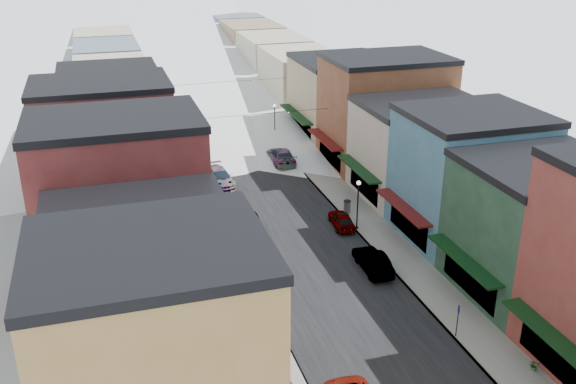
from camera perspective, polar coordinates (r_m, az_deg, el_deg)
road at (r=85.14m, az=-6.49°, el=6.32°), size 10.00×160.00×0.01m
sidewalk_left at (r=84.25m, az=-10.92°, el=5.93°), size 3.20×160.00×0.15m
sidewalk_right at (r=86.49m, az=-2.17°, el=6.76°), size 3.20×160.00×0.15m
curb_left at (r=84.41m, az=-9.88°, el=6.04°), size 0.10×160.00×0.15m
curb_right at (r=86.12m, az=-3.17°, el=6.67°), size 0.10×160.00×0.15m
bldg_l_yellow at (r=30.39m, az=-11.57°, el=-14.11°), size 11.30×8.70×11.50m
bldg_l_cream at (r=38.06m, az=-12.84°, el=-7.85°), size 11.30×8.20×9.50m
bldg_l_brick_near at (r=44.56m, az=-14.54°, el=-1.19°), size 12.30×8.20×12.50m
bldg_l_grayblue at (r=53.10m, az=-14.37°, el=0.70°), size 11.30×9.20×9.00m
bldg_l_brick_far at (r=61.26m, az=-15.92°, el=4.46°), size 13.30×9.20×11.00m
bldg_l_tan at (r=71.01m, az=-15.37°, el=6.55°), size 11.30×11.20×10.00m
bldg_r_green at (r=46.68m, az=21.40°, el=-2.99°), size 11.30×9.20×9.50m
bldg_r_blue at (r=53.16m, az=15.71°, el=1.45°), size 11.30×9.20×10.50m
bldg_r_cream at (r=60.91m, az=11.63°, el=3.78°), size 12.30×9.20×9.00m
bldg_r_brick_far at (r=68.42m, az=8.57°, el=7.17°), size 13.30×9.20×11.50m
bldg_r_tan at (r=77.15m, az=4.70°, el=8.34°), size 11.30×11.20×9.50m
distant_blocks at (r=106.34m, az=-8.98°, el=11.68°), size 34.00×55.00×8.00m
overhead_cables at (r=71.68m, az=-4.80°, el=8.42°), size 16.40×15.04×0.04m
car_silver_sedan at (r=47.02m, az=-1.97°, el=-6.53°), size 2.30×4.87×1.61m
car_dark_hatch at (r=53.41m, az=-3.40°, el=-2.91°), size 1.52×4.30×1.42m
car_silver_wagon at (r=63.44m, az=-6.13°, el=1.32°), size 2.65×5.60×1.58m
car_green_sedan at (r=48.04m, az=7.54°, el=-6.11°), size 1.74×4.67×1.53m
car_gray_suv at (r=54.51m, az=4.79°, el=-2.44°), size 1.95×4.09×1.35m
car_black_sedan at (r=68.88m, az=-0.61°, el=3.23°), size 2.48×5.74×1.64m
car_lane_silver at (r=82.17m, az=-7.68°, el=6.15°), size 2.09×4.15×1.36m
car_lane_white at (r=89.84m, az=-6.75°, el=7.69°), size 2.84×5.74×1.56m
parking_sign at (r=41.39m, az=14.86°, el=-10.78°), size 0.07×0.30×2.20m
trash_can at (r=56.99m, az=5.28°, el=-1.27°), size 0.64×0.64×1.09m
streetlamp_near at (r=53.20m, az=6.24°, el=-0.59°), size 0.36×0.36×4.28m
streetlamp_far at (r=75.72m, az=-1.19°, el=6.66°), size 0.36×0.36×4.32m
planter_near at (r=40.45m, az=21.04°, el=-14.19°), size 0.68×0.63×0.63m
snow_pile_mid at (r=49.26m, az=-3.70°, el=-5.49°), size 2.60×2.80×1.10m
snow_pile_far at (r=69.51m, az=-8.02°, el=2.94°), size 2.67×2.84×1.13m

